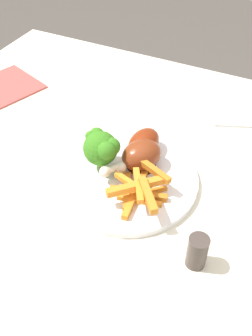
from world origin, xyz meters
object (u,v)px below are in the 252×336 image
Objects in this scene: broccoli_floret_front at (101,148)px; pepper_shaker at (197,252)px; chicken_drumstick_near at (140,156)px; chicken_drumstick_far at (142,144)px; carrot_fries_pile at (139,188)px; dining_table at (162,221)px; dinner_plate at (126,179)px.

broccoli_floret_front reaches higher than pepper_shaker.
broccoli_floret_front is 0.24m from pepper_shaker.
chicken_drumstick_near is 0.04m from chicken_drumstick_far.
carrot_fries_pile is at bearing -66.55° from chicken_drumstick_near.
chicken_drumstick_far reaches higher than carrot_fries_pile.
chicken_drumstick_far is at bearing 111.43° from carrot_fries_pile.
dining_table is at bearing -31.30° from chicken_drumstick_far.
chicken_drumstick_near reaches higher than carrot_fries_pile.
dinner_plate is at bearing -107.46° from chicken_drumstick_near.
broccoli_floret_front is at bearing 158.07° from carrot_fries_pile.
broccoli_floret_front is 0.08m from chicken_drumstick_far.
carrot_fries_pile is 2.15× the size of pepper_shaker.
broccoli_floret_front is 0.61× the size of carrot_fries_pile.
chicken_drumstick_far reaches higher than dinner_plate.
broccoli_floret_front is (-0.05, 0.00, 0.05)m from dinner_plate.
dinner_plate is 2.10× the size of carrot_fries_pile.
carrot_fries_pile is at bearing -39.74° from dinner_plate.
chicken_drumstick_near is at bearing 174.41° from dining_table.
pepper_shaker is at bearing -32.91° from dinner_plate.
broccoli_floret_front is at bearing 176.94° from dinner_plate.
dining_table is 20.83× the size of pepper_shaker.
broccoli_floret_front is 1.30× the size of pepper_shaker.
chicken_drumstick_near reaches higher than dining_table.
dining_table is at bearing 67.58° from carrot_fries_pile.
carrot_fries_pile is (0.09, -0.04, -0.03)m from broccoli_floret_front.
dining_table is at bearing 12.85° from broccoli_floret_front.
chicken_drumstick_far reaches higher than dining_table.
chicken_drumstick_near is 0.21m from pepper_shaker.
chicken_drumstick_near is (-0.05, 0.01, 0.14)m from dining_table.
carrot_fries_pile is (0.04, -0.03, 0.02)m from dinner_plate.
dinner_plate is 2.03× the size of chicken_drumstick_far.
dining_table is at bearing 126.58° from pepper_shaker.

